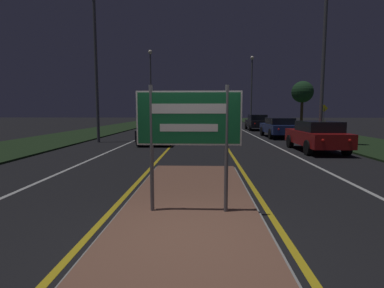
% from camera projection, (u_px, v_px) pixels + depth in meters
% --- Properties ---
extents(ground_plane, '(160.00, 160.00, 0.00)m').
position_uv_depth(ground_plane, '(186.00, 239.00, 4.52)').
color(ground_plane, black).
extents(median_island, '(2.64, 9.13, 0.10)m').
position_uv_depth(median_island, '(189.00, 214.00, 5.49)').
color(median_island, '#999993').
rests_on(median_island, ground_plane).
extents(verge_left, '(5.00, 100.00, 0.08)m').
position_uv_depth(verge_left, '(85.00, 134.00, 24.74)').
color(verge_left, '#1E3319').
rests_on(verge_left, ground_plane).
extents(verge_right, '(5.00, 100.00, 0.08)m').
position_uv_depth(verge_right, '(318.00, 134.00, 24.03)').
color(verge_right, '#1E3319').
rests_on(verge_right, ground_plane).
extents(centre_line_yellow_left, '(0.12, 70.00, 0.01)m').
position_uv_depth(centre_line_yellow_left, '(185.00, 130.00, 29.41)').
color(centre_line_yellow_left, gold).
rests_on(centre_line_yellow_left, ground_plane).
extents(centre_line_yellow_right, '(0.12, 70.00, 0.01)m').
position_uv_depth(centre_line_yellow_right, '(216.00, 130.00, 29.30)').
color(centre_line_yellow_right, gold).
rests_on(centre_line_yellow_right, ground_plane).
extents(lane_line_white_left, '(0.12, 70.00, 0.01)m').
position_uv_depth(lane_line_white_left, '(158.00, 130.00, 29.51)').
color(lane_line_white_left, silver).
rests_on(lane_line_white_left, ground_plane).
extents(lane_line_white_right, '(0.12, 70.00, 0.01)m').
position_uv_depth(lane_line_white_right, '(244.00, 131.00, 29.19)').
color(lane_line_white_right, silver).
rests_on(lane_line_white_right, ground_plane).
extents(edge_line_white_left, '(0.10, 70.00, 0.01)m').
position_uv_depth(edge_line_white_left, '(128.00, 130.00, 29.62)').
color(edge_line_white_left, silver).
rests_on(edge_line_white_left, ground_plane).
extents(edge_line_white_right, '(0.10, 70.00, 0.01)m').
position_uv_depth(edge_line_white_right, '(275.00, 131.00, 29.08)').
color(edge_line_white_right, silver).
rests_on(edge_line_white_right, ground_plane).
extents(highway_sign, '(1.87, 0.07, 2.28)m').
position_uv_depth(highway_sign, '(189.00, 124.00, 5.31)').
color(highway_sign, '#56565B').
rests_on(highway_sign, median_island).
extents(streetlight_left_near, '(0.53, 0.53, 9.26)m').
position_uv_depth(streetlight_left_near, '(95.00, 42.00, 17.64)').
color(streetlight_left_near, '#56565B').
rests_on(streetlight_left_near, ground_plane).
extents(streetlight_left_far, '(0.51, 0.51, 9.50)m').
position_uv_depth(streetlight_left_far, '(151.00, 78.00, 37.79)').
color(streetlight_left_far, '#56565B').
rests_on(streetlight_left_far, ground_plane).
extents(streetlight_right_near, '(0.64, 0.64, 10.50)m').
position_uv_depth(streetlight_right_near, '(326.00, 4.00, 15.06)').
color(streetlight_right_near, '#56565B').
rests_on(streetlight_right_near, ground_plane).
extents(streetlight_right_far, '(0.45, 0.45, 8.81)m').
position_uv_depth(streetlight_right_far, '(252.00, 84.00, 38.17)').
color(streetlight_right_far, '#56565B').
rests_on(streetlight_right_far, ground_plane).
extents(car_receding_0, '(1.86, 4.45, 1.44)m').
position_uv_depth(car_receding_0, '(317.00, 135.00, 14.15)').
color(car_receding_0, maroon).
rests_on(car_receding_0, ground_plane).
extents(car_receding_1, '(1.95, 4.76, 1.42)m').
position_uv_depth(car_receding_1, '(279.00, 127.00, 21.55)').
color(car_receding_1, navy).
rests_on(car_receding_1, ground_plane).
extents(car_receding_2, '(1.90, 4.35, 1.54)m').
position_uv_depth(car_receding_2, '(257.00, 122.00, 29.79)').
color(car_receding_2, black).
rests_on(car_receding_2, ground_plane).
extents(car_approaching_0, '(1.90, 4.06, 1.34)m').
position_uv_depth(car_approaching_0, '(158.00, 132.00, 17.57)').
color(car_approaching_0, black).
rests_on(car_approaching_0, ground_plane).
extents(warning_sign, '(0.60, 0.06, 2.33)m').
position_uv_depth(warning_sign, '(324.00, 116.00, 23.37)').
color(warning_sign, '#56565B').
rests_on(warning_sign, verge_right).
extents(roadside_palm_right, '(1.88, 1.88, 4.43)m').
position_uv_depth(roadside_palm_right, '(302.00, 92.00, 26.22)').
color(roadside_palm_right, '#4C3823').
rests_on(roadside_palm_right, verge_right).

